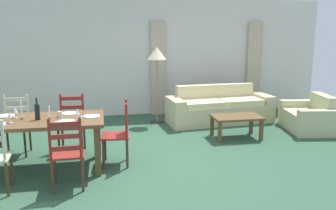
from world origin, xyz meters
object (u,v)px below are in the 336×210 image
object	(u,v)px
coffee_table	(236,119)
standing_lamp	(157,58)
dining_chair_far_left	(16,125)
dining_chair_near_right	(67,153)
armchair_upholstered	(311,118)
coffee_cup_primary	(60,114)
couch	(219,109)
wine_glass_far_left	(15,110)
wine_glass_near_right	(77,112)
dining_chair_head_east	(119,134)
dining_chair_far_right	(72,124)
wine_glass_near_left	(10,115)
dining_table	(36,125)
wine_bottle	(37,112)

from	to	relation	value
coffee_table	standing_lamp	world-z (taller)	standing_lamp
dining_chair_far_left	coffee_table	xyz separation A→B (m)	(3.85, 0.18, -0.12)
dining_chair_far_left	dining_chair_near_right	bearing A→B (deg)	-58.62
armchair_upholstered	coffee_table	bearing A→B (deg)	-171.87
coffee_cup_primary	standing_lamp	size ratio (longest dim) A/B	0.05
couch	coffee_cup_primary	bearing A→B (deg)	-145.68
wine_glass_far_left	coffee_cup_primary	size ratio (longest dim) A/B	1.79
coffee_cup_primary	wine_glass_near_right	bearing A→B (deg)	-33.74
dining_chair_head_east	couch	size ratio (longest dim) A/B	0.41
dining_chair_far_left	couch	bearing A→B (deg)	19.58
dining_chair_far_right	dining_chair_head_east	bearing A→B (deg)	-44.13
dining_chair_near_right	dining_chair_far_left	xyz separation A→B (m)	(-0.94, 1.54, 0.00)
wine_glass_near_left	wine_glass_near_right	bearing A→B (deg)	1.10
dining_table	coffee_cup_primary	world-z (taller)	coffee_cup_primary
couch	wine_glass_near_left	bearing A→B (deg)	-148.29
couch	dining_table	bearing A→B (deg)	-147.74
dining_table	wine_glass_near_right	bearing A→B (deg)	-11.76
dining_table	armchair_upholstered	bearing A→B (deg)	13.34
dining_chair_far_right	wine_glass_near_right	world-z (taller)	dining_chair_far_right
wine_glass_near_left	armchair_upholstered	bearing A→B (deg)	14.03
armchair_upholstered	dining_chair_far_right	bearing A→B (deg)	-174.03
wine_bottle	wine_glass_far_left	world-z (taller)	wine_bottle
dining_chair_near_right	standing_lamp	distance (m)	3.64
dining_chair_head_east	coffee_cup_primary	bearing A→B (deg)	176.83
coffee_cup_primary	wine_bottle	bearing A→B (deg)	-164.83
dining_chair_far_left	couch	world-z (taller)	dining_chair_far_left
coffee_table	armchair_upholstered	xyz separation A→B (m)	(1.68, 0.24, -0.11)
armchair_upholstered	dining_chair_far_left	bearing A→B (deg)	-175.70
dining_chair_head_east	armchair_upholstered	bearing A→B (deg)	17.08
wine_glass_far_left	armchair_upholstered	world-z (taller)	wine_glass_far_left
dining_table	standing_lamp	size ratio (longest dim) A/B	1.16
dining_chair_far_left	wine_bottle	xyz separation A→B (m)	(0.50, -0.82, 0.39)
couch	coffee_table	bearing A→B (deg)	-92.85
wine_glass_near_right	dining_chair_near_right	bearing A→B (deg)	-99.56
dining_chair_far_left	coffee_cup_primary	bearing A→B (deg)	-43.08
wine_glass_near_right	coffee_table	bearing A→B (deg)	21.17
coffee_table	armchair_upholstered	size ratio (longest dim) A/B	0.71
wine_glass_near_left	standing_lamp	distance (m)	3.52
wine_glass_near_right	standing_lamp	xyz separation A→B (m)	(1.52, 2.49, 0.55)
dining_chair_far_right	wine_bottle	distance (m)	0.93
dining_table	standing_lamp	world-z (taller)	standing_lamp
wine_bottle	dining_table	bearing A→B (deg)	140.73
dining_chair_near_right	wine_bottle	world-z (taller)	wine_bottle
standing_lamp	dining_chair_far_right	bearing A→B (deg)	-135.58
armchair_upholstered	standing_lamp	xyz separation A→B (m)	(-2.97, 1.16, 1.16)
coffee_table	armchair_upholstered	world-z (taller)	armchair_upholstered
couch	armchair_upholstered	xyz separation A→B (m)	(1.62, -0.97, -0.04)
wine_glass_far_left	standing_lamp	distance (m)	3.32
dining_chair_far_right	couch	distance (m)	3.36
wine_glass_near_left	coffee_cup_primary	bearing A→B (deg)	16.55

